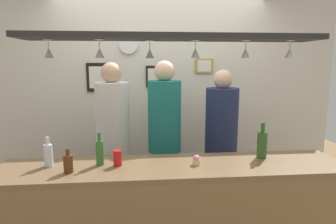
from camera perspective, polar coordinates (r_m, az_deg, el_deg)
name	(u,v)px	position (r m, az deg, el deg)	size (l,w,h in m)	color
back_wall	(161,100)	(3.63, -1.46, 2.40)	(4.40, 0.06, 2.60)	silver
bar_counter	(175,212)	(2.29, 1.48, -19.04)	(2.70, 0.55, 0.98)	brown
overhead_glass_rack	(173,37)	(2.21, 0.99, 14.46)	(2.20, 0.36, 0.04)	black
hanging_wineglass_far_left	(49,52)	(2.30, -22.32, 10.78)	(0.07, 0.07, 0.13)	silver
hanging_wineglass_left	(100,52)	(2.18, -13.25, 11.34)	(0.07, 0.07, 0.13)	silver
hanging_wineglass_center_left	(150,53)	(2.26, -3.59, 11.52)	(0.07, 0.07, 0.13)	silver
hanging_wineglass_center	(195,52)	(2.20, 5.39, 11.54)	(0.07, 0.07, 0.13)	silver
hanging_wineglass_center_right	(245,53)	(2.28, 14.93, 11.19)	(0.07, 0.07, 0.13)	silver
hanging_wineglass_right	(289,53)	(2.40, 22.69, 10.69)	(0.07, 0.07, 0.13)	silver
person_left_white_patterned_shirt	(113,131)	(3.02, -10.71, -3.74)	(0.34, 0.34, 1.77)	#2D334C
person_middle_teal_shirt	(165,129)	(3.02, -0.69, -3.39)	(0.34, 0.34, 1.78)	#2D334C
person_right_navy_shirt	(221,134)	(3.14, 10.38, -4.17)	(0.34, 0.34, 1.69)	#2D334C
bottle_soda_clear	(48,155)	(2.42, -22.39, -7.72)	(0.06, 0.06, 0.23)	silver
bottle_beer_green_import	(100,152)	(2.33, -13.23, -7.62)	(0.06, 0.06, 0.26)	#336B2D
bottle_beer_brown_stubby	(68,163)	(2.25, -18.97, -9.46)	(0.07, 0.07, 0.18)	#512D14
bottle_champagne_green	(262,144)	(2.55, 17.94, -5.96)	(0.08, 0.08, 0.30)	#2D5623
drink_can	(118,158)	(2.30, -9.85, -8.86)	(0.07, 0.07, 0.12)	red
cupcake	(196,160)	(2.30, 5.58, -9.39)	(0.06, 0.06, 0.08)	beige
picture_frame_caricature	(98,77)	(3.59, -13.60, 6.61)	(0.26, 0.02, 0.34)	black
picture_frame_upper_small	(204,66)	(3.63, 7.09, 8.93)	(0.22, 0.02, 0.18)	#B29338
picture_frame_crest	(153,77)	(3.56, -2.87, 6.94)	(0.18, 0.02, 0.26)	black
wall_clock	(129,45)	(3.55, -7.74, 12.97)	(0.22, 0.22, 0.03)	white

